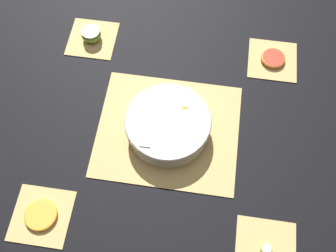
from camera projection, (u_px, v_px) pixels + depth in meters
ground_plane at (168, 131)px, 1.17m from camera, size 6.00×6.00×0.00m
bamboo_mat_center at (168, 130)px, 1.16m from camera, size 0.42×0.35×0.01m
coaster_mat_near_left at (272, 60)px, 1.27m from camera, size 0.16×0.16×0.01m
coaster_mat_near_right at (92, 38)px, 1.31m from camera, size 0.16×0.16×0.01m
coaster_mat_far_left at (266, 249)px, 1.01m from camera, size 0.16×0.16×0.01m
coaster_mat_far_right at (42, 216)px, 1.05m from camera, size 0.16×0.16×0.01m
fruit_salad_bowl at (168, 124)px, 1.13m from camera, size 0.25×0.25×0.07m
apple_half at (91, 34)px, 1.29m from camera, size 0.06×0.06×0.04m
orange_slice_whole at (41, 215)px, 1.04m from camera, size 0.09×0.09×0.01m
banana_coin_single at (266, 249)px, 1.01m from camera, size 0.03×0.03×0.01m
grapefruit_slice at (273, 58)px, 1.26m from camera, size 0.08×0.08×0.01m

